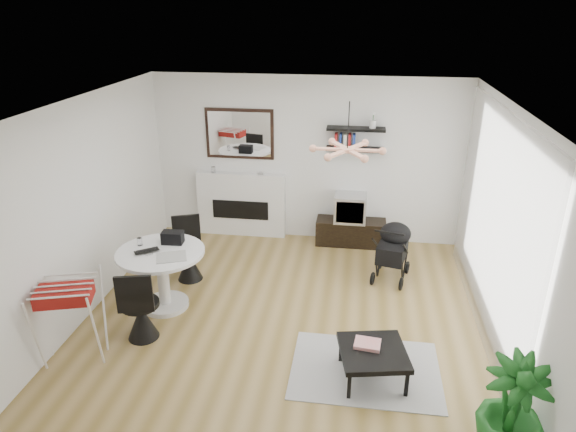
# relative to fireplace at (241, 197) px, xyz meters

# --- Properties ---
(floor) EXTENTS (5.00, 5.00, 0.00)m
(floor) POSITION_rel_fireplace_xyz_m (1.10, -2.42, -0.69)
(floor) COLOR olive
(floor) RESTS_ON ground
(ceiling) EXTENTS (5.00, 5.00, 0.00)m
(ceiling) POSITION_rel_fireplace_xyz_m (1.10, -2.42, 2.01)
(ceiling) COLOR white
(ceiling) RESTS_ON wall_back
(wall_back) EXTENTS (5.00, 0.00, 5.00)m
(wall_back) POSITION_rel_fireplace_xyz_m (1.10, 0.08, 0.66)
(wall_back) COLOR white
(wall_back) RESTS_ON floor
(wall_left) EXTENTS (0.00, 5.00, 5.00)m
(wall_left) POSITION_rel_fireplace_xyz_m (-1.40, -2.42, 0.66)
(wall_left) COLOR white
(wall_left) RESTS_ON floor
(wall_right) EXTENTS (0.00, 5.00, 5.00)m
(wall_right) POSITION_rel_fireplace_xyz_m (3.60, -2.42, 0.66)
(wall_right) COLOR white
(wall_right) RESTS_ON floor
(sheer_curtain) EXTENTS (0.04, 3.60, 2.60)m
(sheer_curtain) POSITION_rel_fireplace_xyz_m (3.50, -2.22, 0.66)
(sheer_curtain) COLOR white
(sheer_curtain) RESTS_ON wall_right
(fireplace) EXTENTS (1.50, 0.17, 2.16)m
(fireplace) POSITION_rel_fireplace_xyz_m (0.00, 0.00, 0.00)
(fireplace) COLOR white
(fireplace) RESTS_ON floor
(shelf_lower) EXTENTS (0.90, 0.25, 0.04)m
(shelf_lower) POSITION_rel_fireplace_xyz_m (1.86, -0.05, 0.91)
(shelf_lower) COLOR black
(shelf_lower) RESTS_ON wall_back
(shelf_upper) EXTENTS (0.90, 0.25, 0.04)m
(shelf_upper) POSITION_rel_fireplace_xyz_m (1.86, -0.05, 1.23)
(shelf_upper) COLOR black
(shelf_upper) RESTS_ON wall_back
(pendant_lamp) EXTENTS (0.90, 0.90, 0.10)m
(pendant_lamp) POSITION_rel_fireplace_xyz_m (1.80, -2.12, 1.46)
(pendant_lamp) COLOR tan
(pendant_lamp) RESTS_ON ceiling
(tv_console) EXTENTS (1.13, 0.40, 0.42)m
(tv_console) POSITION_rel_fireplace_xyz_m (1.86, -0.13, -0.47)
(tv_console) COLOR black
(tv_console) RESTS_ON floor
(crt_tv) EXTENTS (0.51, 0.44, 0.44)m
(crt_tv) POSITION_rel_fireplace_xyz_m (1.84, -0.13, -0.04)
(crt_tv) COLOR #BBBBBD
(crt_tv) RESTS_ON tv_console
(dining_table) EXTENTS (1.12, 1.12, 0.82)m
(dining_table) POSITION_rel_fireplace_xyz_m (-0.49, -2.39, -0.15)
(dining_table) COLOR white
(dining_table) RESTS_ON floor
(laptop) EXTENTS (0.36, 0.34, 0.02)m
(laptop) POSITION_rel_fireplace_xyz_m (-0.61, -2.48, 0.14)
(laptop) COLOR black
(laptop) RESTS_ON dining_table
(black_bag) EXTENTS (0.28, 0.18, 0.16)m
(black_bag) POSITION_rel_fireplace_xyz_m (-0.41, -2.15, 0.21)
(black_bag) COLOR black
(black_bag) RESTS_ON dining_table
(newspaper) EXTENTS (0.44, 0.41, 0.01)m
(newspaper) POSITION_rel_fireplace_xyz_m (-0.29, -2.54, 0.14)
(newspaper) COLOR beige
(newspaper) RESTS_ON dining_table
(drinking_glass) EXTENTS (0.06, 0.06, 0.10)m
(drinking_glass) POSITION_rel_fireplace_xyz_m (-0.81, -2.27, 0.18)
(drinking_glass) COLOR white
(drinking_glass) RESTS_ON dining_table
(chair_far) EXTENTS (0.48, 0.49, 0.92)m
(chair_far) POSITION_rel_fireplace_xyz_m (-0.40, -1.62, -0.39)
(chair_far) COLOR black
(chair_far) RESTS_ON floor
(chair_near) EXTENTS (0.48, 0.49, 0.94)m
(chair_near) POSITION_rel_fireplace_xyz_m (-0.50, -3.09, -0.39)
(chair_near) COLOR black
(chair_near) RESTS_ON floor
(drying_rack) EXTENTS (0.80, 0.77, 0.97)m
(drying_rack) POSITION_rel_fireplace_xyz_m (-1.08, -3.57, -0.17)
(drying_rack) COLOR white
(drying_rack) RESTS_ON floor
(stroller) EXTENTS (0.60, 0.80, 0.90)m
(stroller) POSITION_rel_fireplace_xyz_m (2.49, -1.16, -0.30)
(stroller) COLOR black
(stroller) RESTS_ON floor
(rug) EXTENTS (1.61, 1.16, 0.01)m
(rug) POSITION_rel_fireplace_xyz_m (2.13, -3.30, -0.68)
(rug) COLOR #ADADAD
(rug) RESTS_ON floor
(coffee_table) EXTENTS (0.80, 0.80, 0.35)m
(coffee_table) POSITION_rel_fireplace_xyz_m (2.20, -3.42, -0.36)
(coffee_table) COLOR black
(coffee_table) RESTS_ON rug
(magazines) EXTENTS (0.29, 0.24, 0.04)m
(magazines) POSITION_rel_fireplace_xyz_m (2.14, -3.35, -0.30)
(magazines) COLOR red
(magazines) RESTS_ON coffee_table
(potted_plant) EXTENTS (0.61, 0.61, 1.02)m
(potted_plant) POSITION_rel_fireplace_xyz_m (3.35, -4.28, -0.18)
(potted_plant) COLOR #1B601E
(potted_plant) RESTS_ON floor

